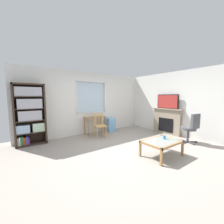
{
  "coord_description": "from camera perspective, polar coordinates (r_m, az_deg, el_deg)",
  "views": [
    {
      "loc": [
        -2.66,
        -3.02,
        1.56
      ],
      "look_at": [
        0.08,
        0.73,
        1.04
      ],
      "focal_mm": 22.55,
      "sensor_mm": 36.0,
      "label": 1
    }
  ],
  "objects": [
    {
      "name": "ground",
      "position": [
        4.32,
        5.09,
        -14.99
      ],
      "size": [
        6.44,
        5.73,
        0.02
      ],
      "primitive_type": "cube",
      "color": "#9E9389"
    },
    {
      "name": "fireplace",
      "position": [
        6.33,
        21.37,
        -3.42
      ],
      "size": [
        0.26,
        1.3,
        1.06
      ],
      "color": "gray",
      "rests_on": "ground"
    },
    {
      "name": "desk_under_window",
      "position": [
        5.84,
        -6.94,
        -3.24
      ],
      "size": [
        0.88,
        0.41,
        0.73
      ],
      "color": "#A37547",
      "rests_on": "ground"
    },
    {
      "name": "wall_back_with_window",
      "position": [
        6.01,
        -9.93,
        3.24
      ],
      "size": [
        5.44,
        0.15,
        2.55
      ],
      "color": "silver",
      "rests_on": "ground"
    },
    {
      "name": "sippy_cup",
      "position": [
        4.14,
        20.46,
        -9.55
      ],
      "size": [
        0.07,
        0.07,
        0.09
      ],
      "primitive_type": "cylinder",
      "color": "#337FD6",
      "rests_on": "coffee_table"
    },
    {
      "name": "tv",
      "position": [
        6.24,
        21.59,
        3.99
      ],
      "size": [
        0.06,
        0.93,
        0.58
      ],
      "color": "black",
      "rests_on": "fireplace"
    },
    {
      "name": "office_chair",
      "position": [
        5.37,
        29.38,
        -5.27
      ],
      "size": [
        0.57,
        0.58,
        1.0
      ],
      "color": "#4C4C51",
      "rests_on": "ground"
    },
    {
      "name": "plastic_drawer_unit",
      "position": [
        6.35,
        -0.86,
        -5.11
      ],
      "size": [
        0.35,
        0.4,
        0.6
      ],
      "primitive_type": "cube",
      "color": "#72ADDB",
      "rests_on": "ground"
    },
    {
      "name": "wooden_chair",
      "position": [
        5.4,
        -4.9,
        -5.41
      ],
      "size": [
        0.48,
        0.47,
        0.9
      ],
      "color": "tan",
      "rests_on": "ground"
    },
    {
      "name": "coffee_table",
      "position": [
        3.97,
        19.47,
        -11.72
      ],
      "size": [
        0.97,
        0.69,
        0.41
      ],
      "color": "#8C9E99",
      "rests_on": "ground"
    },
    {
      "name": "wall_right",
      "position": [
        6.23,
        24.88,
        3.11
      ],
      "size": [
        0.12,
        4.93,
        2.55
      ],
      "primitive_type": "cube",
      "color": "silver",
      "rests_on": "ground"
    },
    {
      "name": "bookshelf",
      "position": [
        5.19,
        -30.48,
        -0.16
      ],
      "size": [
        0.9,
        0.38,
        1.96
      ],
      "color": "#38281E",
      "rests_on": "ground"
    }
  ]
}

